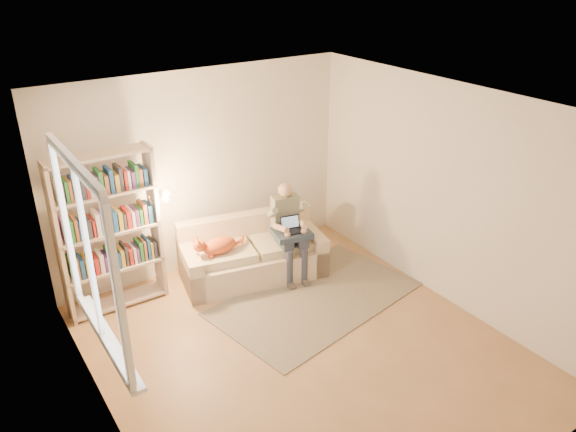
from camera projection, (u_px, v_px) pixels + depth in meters
floor at (303, 349)px, 5.99m from camera, size 4.50×4.50×0.00m
ceiling at (307, 109)px, 4.87m from camera, size 4.00×4.50×0.02m
wall_left at (98, 307)px, 4.43m from camera, size 0.02×4.50×2.60m
wall_right at (447, 196)px, 6.43m from camera, size 0.02×4.50×2.60m
wall_back at (203, 172)px, 7.12m from camera, size 4.00×0.02×2.60m
wall_front at (499, 373)px, 3.74m from camera, size 4.00×0.02×2.60m
window at (96, 286)px, 4.57m from camera, size 0.12×1.52×1.69m
sofa at (252, 256)px, 7.23m from camera, size 1.93×1.16×0.76m
person at (288, 225)px, 7.08m from camera, size 0.43×0.58×1.24m
cat at (220, 245)px, 6.85m from camera, size 0.68×0.32×0.24m
blanket at (286, 234)px, 6.99m from camera, size 0.52×0.46×0.07m
laptop at (286, 228)px, 6.96m from camera, size 0.28×0.25×0.22m
bookshelf at (108, 225)px, 6.28m from camera, size 1.26×0.34×1.91m
rug at (316, 298)px, 6.84m from camera, size 2.67×1.87×0.01m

